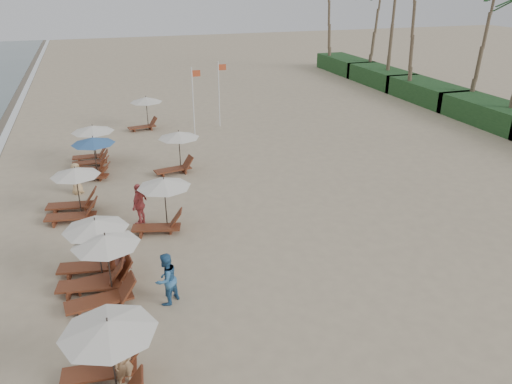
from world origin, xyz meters
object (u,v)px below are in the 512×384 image
object	(u,v)px
flag_pole_near	(194,100)
inland_station_1	(176,148)
lounger_station_0	(103,357)
lounger_station_3	(72,196)
lounger_station_1	(100,270)
beachgoer_mid_b	(120,257)
beachgoer_near	(124,363)
lounger_station_2	(91,256)
inland_station_2	(144,109)
beachgoer_mid_a	(166,279)
lounger_station_4	(91,157)
lounger_station_5	(91,144)
beachgoer_far_a	(140,204)
inland_station_0	(160,201)
beachgoer_far_b	(77,178)

from	to	relation	value
flag_pole_near	inland_station_1	bearing A→B (deg)	-110.78
lounger_station_0	lounger_station_3	distance (m)	11.17
lounger_station_1	beachgoer_mid_b	bearing A→B (deg)	57.05
lounger_station_3	beachgoer_near	size ratio (longest dim) A/B	1.80
lounger_station_2	lounger_station_3	size ratio (longest dim) A/B	1.02
inland_station_2	beachgoer_mid_a	world-z (taller)	inland_station_2
lounger_station_3	beachgoer_mid_a	world-z (taller)	lounger_station_3
beachgoer_mid_a	lounger_station_4	bearing A→B (deg)	-119.46
beachgoer_near	beachgoer_mid_a	world-z (taller)	beachgoer_mid_a
inland_station_2	beachgoer_mid_b	distance (m)	18.96
lounger_station_5	beachgoer_far_a	xyz separation A→B (m)	(1.78, -8.62, -0.23)
lounger_station_0	beachgoer_far_a	size ratio (longest dim) A/B	1.43
lounger_station_5	inland_station_0	world-z (taller)	inland_station_0
beachgoer_near	beachgoer_mid_b	bearing A→B (deg)	63.90
lounger_station_1	beachgoer_mid_b	world-z (taller)	lounger_station_1
beachgoer_far_b	beachgoer_mid_a	bearing A→B (deg)	-131.12
inland_station_2	beachgoer_mid_b	world-z (taller)	inland_station_2
lounger_station_0	inland_station_2	distance (m)	24.45
inland_station_2	lounger_station_1	bearing A→B (deg)	-100.72
lounger_station_4	beachgoer_mid_b	world-z (taller)	lounger_station_4
beachgoer_mid_a	flag_pole_near	distance (m)	18.36
lounger_station_1	inland_station_0	distance (m)	4.94
lounger_station_4	beachgoer_mid_b	size ratio (longest dim) A/B	1.62
lounger_station_5	inland_station_1	xyz separation A→B (m)	(4.37, -2.89, 0.20)
lounger_station_5	beachgoer_far_a	bearing A→B (deg)	-78.33
inland_station_0	beachgoer_mid_a	distance (m)	5.24
inland_station_2	beachgoer_near	size ratio (longest dim) A/B	1.78
lounger_station_2	lounger_station_0	bearing A→B (deg)	-88.03
lounger_station_0	beachgoer_far_b	xyz separation A→B (m)	(-0.69, 13.78, -0.38)
inland_station_0	beachgoer_far_a	world-z (taller)	inland_station_0
lounger_station_5	beachgoer_far_b	xyz separation A→B (m)	(-0.81, -4.26, -0.38)
lounger_station_2	beachgoer_far_b	bearing A→B (deg)	93.47
lounger_station_3	flag_pole_near	world-z (taller)	flag_pole_near
lounger_station_3	flag_pole_near	bearing A→B (deg)	52.64
beachgoer_near	beachgoer_far_a	distance (m)	9.41
lounger_station_0	beachgoer_near	bearing A→B (deg)	14.67
lounger_station_2	beachgoer_mid_b	distance (m)	0.99
lounger_station_2	lounger_station_3	world-z (taller)	lounger_station_2
lounger_station_4	lounger_station_5	xyz separation A→B (m)	(0.05, 2.15, 0.05)
lounger_station_3	beachgoer_mid_a	distance (m)	8.28
lounger_station_0	lounger_station_2	bearing A→B (deg)	91.97
lounger_station_5	beachgoer_near	distance (m)	17.93
lounger_station_2	beachgoer_mid_a	world-z (taller)	lounger_station_2
lounger_station_1	inland_station_1	size ratio (longest dim) A/B	1.00
flag_pole_near	lounger_station_4	bearing A→B (deg)	-142.06
lounger_station_0	beachgoer_mid_b	distance (m)	5.51
inland_station_1	beachgoer_far_a	size ratio (longest dim) A/B	1.45
lounger_station_2	inland_station_1	world-z (taller)	lounger_station_2
beachgoer_far_b	beachgoer_near	bearing A→B (deg)	-141.25
lounger_station_4	lounger_station_0	bearing A→B (deg)	-90.24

